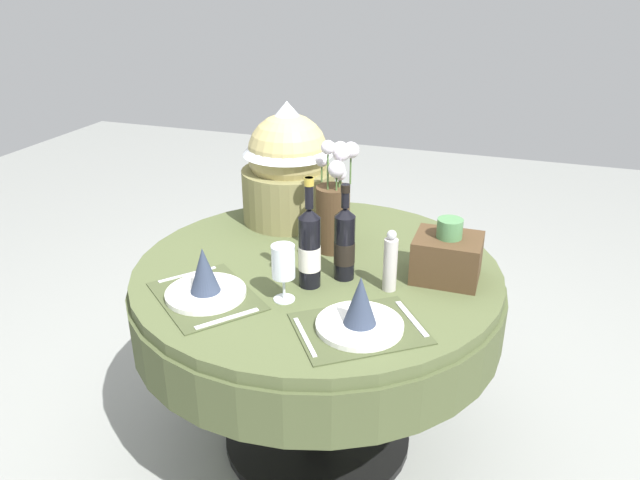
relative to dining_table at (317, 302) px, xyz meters
The scene contains 11 objects.
ground 0.59m from the dining_table, ahead, with size 8.00×8.00×0.00m, color gray.
dining_table is the anchor object (origin of this frame).
place_setting_left 0.43m from the dining_table, 129.31° to the right, with size 0.43×0.42×0.16m.
place_setting_right 0.44m from the dining_table, 53.92° to the right, with size 0.43×0.41×0.16m.
flower_vase 0.34m from the dining_table, 84.87° to the left, with size 0.15×0.13×0.39m.
wine_bottle_left 0.28m from the dining_table, 24.74° to the right, with size 0.07×0.07×0.31m.
wine_bottle_right 0.30m from the dining_table, 80.48° to the right, with size 0.07×0.07×0.35m.
wine_glass_left 0.36m from the dining_table, 94.53° to the right, with size 0.07×0.07×0.18m.
pepper_mill 0.36m from the dining_table, 16.90° to the right, with size 0.04×0.04×0.20m.
gift_tub_back_left 0.56m from the dining_table, 124.16° to the left, with size 0.35×0.35×0.46m.
woven_basket_side_right 0.47m from the dining_table, ahead, with size 0.20×0.18×0.20m.
Camera 1 is at (0.59, -1.68, 1.63)m, focal length 34.02 mm.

